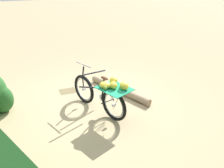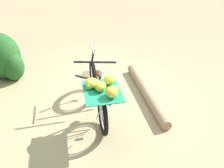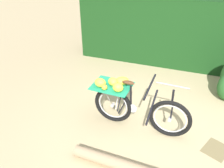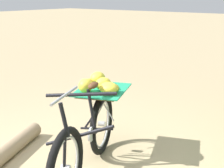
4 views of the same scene
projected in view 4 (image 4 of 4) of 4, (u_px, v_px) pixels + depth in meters
bicycle at (90, 126)px, 3.43m from camera, size 0.99×1.76×1.03m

